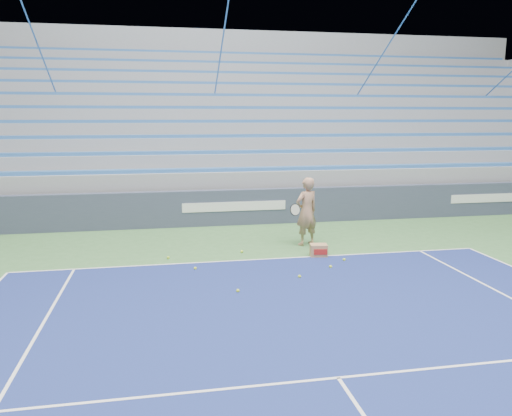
{
  "coord_description": "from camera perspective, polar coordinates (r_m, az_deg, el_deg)",
  "views": [
    {
      "loc": [
        -2.12,
        0.8,
        3.3
      ],
      "look_at": [
        0.04,
        12.38,
        1.15
      ],
      "focal_mm": 35.0,
      "sensor_mm": 36.0,
      "label": 1
    }
  ],
  "objects": [
    {
      "name": "tennis_ball_3",
      "position": [
        12.36,
        -1.63,
        -4.99
      ],
      "size": [
        0.07,
        0.07,
        0.07
      ],
      "primitive_type": "sphere",
      "color": "#D1EF30",
      "rests_on": "ground"
    },
    {
      "name": "tennis_ball_2",
      "position": [
        12.01,
        -9.99,
        -5.6
      ],
      "size": [
        0.07,
        0.07,
        0.07
      ],
      "primitive_type": "sphere",
      "color": "#D1EF30",
      "rests_on": "ground"
    },
    {
      "name": "ball_box",
      "position": [
        12.11,
        7.17,
        -4.82
      ],
      "size": [
        0.44,
        0.36,
        0.3
      ],
      "color": "#A67C50",
      "rests_on": "ground"
    },
    {
      "name": "tennis_ball_6",
      "position": [
        11.09,
        -6.96,
        -6.86
      ],
      "size": [
        0.07,
        0.07,
        0.07
      ],
      "primitive_type": "sphere",
      "color": "#D1EF30",
      "rests_on": "ground"
    },
    {
      "name": "tennis_player",
      "position": [
        12.99,
        5.79,
        -0.4
      ],
      "size": [
        0.99,
        0.93,
        1.78
      ],
      "color": "tan",
      "rests_on": "ground"
    },
    {
      "name": "sponsor_barrier",
      "position": [
        15.48,
        -2.53,
        0.1
      ],
      "size": [
        30.0,
        0.32,
        1.1
      ],
      "color": "#373E54",
      "rests_on": "ground"
    },
    {
      "name": "tennis_ball_0",
      "position": [
        9.66,
        -2.09,
        -9.43
      ],
      "size": [
        0.07,
        0.07,
        0.07
      ],
      "primitive_type": "sphere",
      "color": "#D1EF30",
      "rests_on": "ground"
    },
    {
      "name": "tennis_ball_1",
      "position": [
        11.26,
        8.51,
        -6.64
      ],
      "size": [
        0.07,
        0.07,
        0.07
      ],
      "primitive_type": "sphere",
      "color": "#D1EF30",
      "rests_on": "ground"
    },
    {
      "name": "bleachers",
      "position": [
        20.93,
        -4.8,
        7.73
      ],
      "size": [
        31.0,
        9.15,
        7.3
      ],
      "color": "gray",
      "rests_on": "ground"
    },
    {
      "name": "tennis_ball_5",
      "position": [
        10.52,
        5.0,
        -7.79
      ],
      "size": [
        0.07,
        0.07,
        0.07
      ],
      "primitive_type": "sphere",
      "color": "#D1EF30",
      "rests_on": "ground"
    },
    {
      "name": "tennis_ball_4",
      "position": [
        11.84,
        10.04,
        -5.83
      ],
      "size": [
        0.07,
        0.07,
        0.07
      ],
      "primitive_type": "sphere",
      "color": "#D1EF30",
      "rests_on": "ground"
    }
  ]
}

